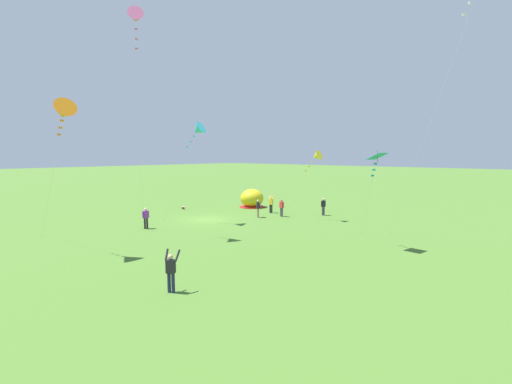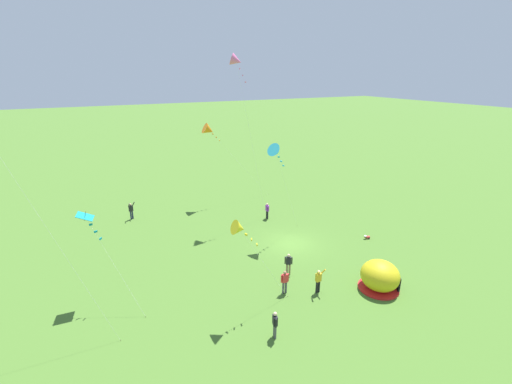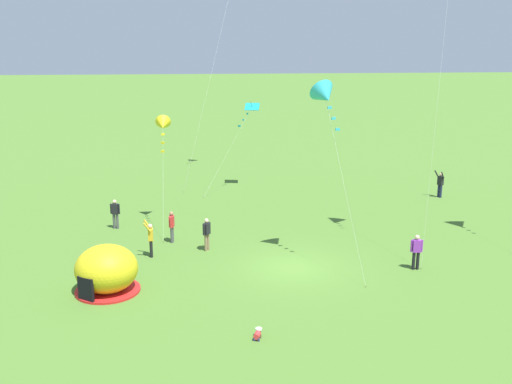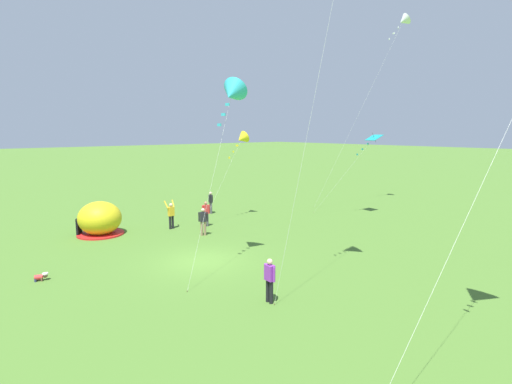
{
  "view_description": "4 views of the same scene",
  "coord_description": "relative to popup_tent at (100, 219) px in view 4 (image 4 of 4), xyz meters",
  "views": [
    {
      "loc": [
        20.31,
        24.28,
        6.04
      ],
      "look_at": [
        -1.0,
        5.3,
        2.9
      ],
      "focal_mm": 24.0,
      "sensor_mm": 36.0,
      "label": 1
    },
    {
      "loc": [
        -22.9,
        14.95,
        14.4
      ],
      "look_at": [
        3.32,
        1.83,
        4.11
      ],
      "focal_mm": 24.0,
      "sensor_mm": 36.0,
      "label": 2
    },
    {
      "loc": [
        -4.19,
        -26.54,
        10.79
      ],
      "look_at": [
        -1.33,
        4.81,
        2.54
      ],
      "focal_mm": 42.0,
      "sensor_mm": 36.0,
      "label": 3
    },
    {
      "loc": [
        16.27,
        -10.42,
        6.45
      ],
      "look_at": [
        -0.22,
        3.81,
        3.08
      ],
      "focal_mm": 28.0,
      "sensor_mm": 36.0,
      "label": 4
    }
  ],
  "objects": [
    {
      "name": "ground_plane",
      "position": [
        8.43,
        1.95,
        -1.0
      ],
      "size": [
        300.0,
        300.0,
        0.0
      ],
      "primitive_type": "plane",
      "color": "#477028"
    },
    {
      "name": "popup_tent",
      "position": [
        0.0,
        0.0,
        0.0
      ],
      "size": [
        2.81,
        2.81,
        2.1
      ],
      "color": "gold",
      "rests_on": "ground"
    },
    {
      "name": "toddler_crawling",
      "position": [
        6.11,
        -4.75,
        -0.82
      ],
      "size": [
        0.36,
        0.55,
        0.32
      ],
      "color": "red",
      "rests_on": "ground"
    },
    {
      "name": "person_center_field",
      "position": [
        1.56,
        4.1,
        0.0
      ],
      "size": [
        0.49,
        0.68,
        1.89
      ],
      "color": "black",
      "rests_on": "ground"
    },
    {
      "name": "person_near_tent",
      "position": [
        2.52,
        6.21,
        -0.03
      ],
      "size": [
        0.29,
        0.59,
        1.72
      ],
      "color": "#4C4C51",
      "rests_on": "ground"
    },
    {
      "name": "person_with_toddler",
      "position": [
        -0.82,
        8.87,
        -0.03
      ],
      "size": [
        0.57,
        0.34,
        1.72
      ],
      "color": "#4C4C51",
      "rests_on": "ground"
    },
    {
      "name": "person_strolling",
      "position": [
        14.22,
        1.25,
        -0.03
      ],
      "size": [
        0.59,
        0.26,
        1.72
      ],
      "color": "black",
      "rests_on": "ground"
    },
    {
      "name": "person_watching_sky",
      "position": [
        4.37,
        4.77,
        -0.03
      ],
      "size": [
        0.41,
        0.5,
        1.72
      ],
      "color": "#8C7251",
      "rests_on": "ground"
    },
    {
      "name": "kite_cyan",
      "position": [
        9.94,
        2.83,
        7.12
      ],
      "size": [
        2.19,
        4.27,
        8.84
      ],
      "color": "silver",
      "rests_on": "ground"
    },
    {
      "name": "kite_teal",
      "position": [
        7.69,
        17.59,
        4.74
      ],
      "size": [
        4.17,
        3.02,
        6.29
      ],
      "color": "silver",
      "rests_on": "ground"
    },
    {
      "name": "kite_white",
      "position": [
        6.9,
        22.52,
        14.14
      ],
      "size": [
        4.77,
        6.4,
        15.73
      ],
      "color": "silver",
      "rests_on": "ground"
    },
    {
      "name": "kite_yellow",
      "position": [
        2.04,
        9.72,
        4.86
      ],
      "size": [
        0.89,
        3.99,
        6.41
      ],
      "color": "silver",
      "rests_on": "ground"
    }
  ]
}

